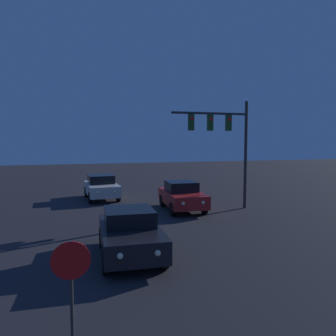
{
  "coord_description": "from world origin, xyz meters",
  "views": [
    {
      "loc": [
        -4.1,
        2.94,
        4.01
      ],
      "look_at": [
        0.0,
        16.93,
        2.77
      ],
      "focal_mm": 35.0,
      "sensor_mm": 36.0,
      "label": 1
    }
  ],
  "objects_px": {
    "car_mid": "(182,196)",
    "traffic_signal_mast": "(225,135)",
    "car_near": "(130,233)",
    "car_far": "(101,187)",
    "stop_sign": "(71,274)"
  },
  "relations": [
    {
      "from": "car_mid",
      "to": "stop_sign",
      "type": "height_order",
      "value": "stop_sign"
    },
    {
      "from": "stop_sign",
      "to": "car_mid",
      "type": "bearing_deg",
      "value": 61.82
    },
    {
      "from": "car_far",
      "to": "car_mid",
      "type": "bearing_deg",
      "value": 127.16
    },
    {
      "from": "traffic_signal_mast",
      "to": "car_mid",
      "type": "bearing_deg",
      "value": 167.6
    },
    {
      "from": "car_near",
      "to": "traffic_signal_mast",
      "type": "xyz_separation_m",
      "value": [
        6.59,
        6.15,
        3.45
      ]
    },
    {
      "from": "car_near",
      "to": "stop_sign",
      "type": "relative_size",
      "value": 2.01
    },
    {
      "from": "car_far",
      "to": "stop_sign",
      "type": "relative_size",
      "value": 2.02
    },
    {
      "from": "car_near",
      "to": "stop_sign",
      "type": "height_order",
      "value": "stop_sign"
    },
    {
      "from": "car_near",
      "to": "car_far",
      "type": "relative_size",
      "value": 1.0
    },
    {
      "from": "car_near",
      "to": "car_mid",
      "type": "relative_size",
      "value": 1.0
    },
    {
      "from": "car_mid",
      "to": "traffic_signal_mast",
      "type": "height_order",
      "value": "traffic_signal_mast"
    },
    {
      "from": "car_near",
      "to": "car_mid",
      "type": "distance_m",
      "value": 7.87
    },
    {
      "from": "car_mid",
      "to": "stop_sign",
      "type": "bearing_deg",
      "value": 64.71
    },
    {
      "from": "traffic_signal_mast",
      "to": "stop_sign",
      "type": "bearing_deg",
      "value": -128.18
    },
    {
      "from": "car_mid",
      "to": "car_near",
      "type": "bearing_deg",
      "value": 60.96
    }
  ]
}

